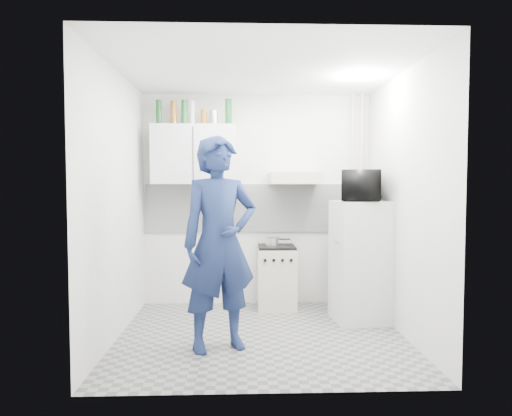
{
  "coord_description": "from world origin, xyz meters",
  "views": [
    {
      "loc": [
        -0.21,
        -4.43,
        1.5
      ],
      "look_at": [
        -0.04,
        0.3,
        1.25
      ],
      "focal_mm": 32.0,
      "sensor_mm": 36.0,
      "label": 1
    }
  ],
  "objects": [
    {
      "name": "floor",
      "position": [
        0.0,
        0.0,
        0.0
      ],
      "size": [
        2.8,
        2.8,
        0.0
      ],
      "primitive_type": "plane",
      "color": "gray",
      "rests_on": "ground"
    },
    {
      "name": "ceiling",
      "position": [
        0.0,
        0.0,
        2.6
      ],
      "size": [
        2.8,
        2.8,
        0.0
      ],
      "primitive_type": "plane",
      "color": "white",
      "rests_on": "wall_back"
    },
    {
      "name": "wall_back",
      "position": [
        0.0,
        1.25,
        1.3
      ],
      "size": [
        2.8,
        0.0,
        2.8
      ],
      "primitive_type": "plane",
      "rotation": [
        1.57,
        0.0,
        0.0
      ],
      "color": "silver",
      "rests_on": "floor"
    },
    {
      "name": "wall_left",
      "position": [
        -1.4,
        0.0,
        1.3
      ],
      "size": [
        0.0,
        2.6,
        2.6
      ],
      "primitive_type": "plane",
      "rotation": [
        1.57,
        0.0,
        1.57
      ],
      "color": "silver",
      "rests_on": "floor"
    },
    {
      "name": "wall_right",
      "position": [
        1.4,
        0.0,
        1.3
      ],
      "size": [
        0.0,
        2.6,
        2.6
      ],
      "primitive_type": "plane",
      "rotation": [
        1.57,
        0.0,
        -1.57
      ],
      "color": "silver",
      "rests_on": "floor"
    },
    {
      "name": "person",
      "position": [
        -0.39,
        -0.34,
        0.97
      ],
      "size": [
        0.82,
        0.69,
        1.93
      ],
      "primitive_type": "imported",
      "rotation": [
        0.0,
        0.0,
        0.37
      ],
      "color": "#17244C",
      "rests_on": "floor"
    },
    {
      "name": "stove",
      "position": [
        0.23,
        1.0,
        0.37
      ],
      "size": [
        0.46,
        0.46,
        0.73
      ],
      "primitive_type": "cube",
      "color": "beige",
      "rests_on": "floor"
    },
    {
      "name": "fridge",
      "position": [
        1.1,
        0.46,
        0.66
      ],
      "size": [
        0.6,
        0.6,
        1.32
      ],
      "primitive_type": "cube",
      "rotation": [
        0.0,
        0.0,
        0.1
      ],
      "color": "silver",
      "rests_on": "floor"
    },
    {
      "name": "stove_top",
      "position": [
        0.23,
        1.0,
        0.75
      ],
      "size": [
        0.44,
        0.44,
        0.03
      ],
      "primitive_type": "cube",
      "color": "black",
      "rests_on": "stove"
    },
    {
      "name": "saucepan",
      "position": [
        0.18,
        1.03,
        0.81
      ],
      "size": [
        0.17,
        0.17,
        0.09
      ],
      "primitive_type": "cylinder",
      "color": "silver",
      "rests_on": "stove_top"
    },
    {
      "name": "microwave",
      "position": [
        1.1,
        0.46,
        1.48
      ],
      "size": [
        0.68,
        0.53,
        0.33
      ],
      "primitive_type": "imported",
      "rotation": [
        0.0,
        0.0,
        1.36
      ],
      "color": "black",
      "rests_on": "fridge"
    },
    {
      "name": "bottle_a",
      "position": [
        -1.17,
        1.07,
        2.35
      ],
      "size": [
        0.07,
        0.07,
        0.3
      ],
      "primitive_type": "cylinder",
      "color": "#144C1E",
      "rests_on": "upper_cabinet"
    },
    {
      "name": "bottle_b",
      "position": [
        -1.0,
        1.07,
        2.34
      ],
      "size": [
        0.07,
        0.07,
        0.29
      ],
      "primitive_type": "cylinder",
      "color": "brown",
      "rests_on": "upper_cabinet"
    },
    {
      "name": "bottle_c",
      "position": [
        -0.87,
        1.07,
        2.35
      ],
      "size": [
        0.07,
        0.07,
        0.3
      ],
      "primitive_type": "cylinder",
      "color": "#144C1E",
      "rests_on": "upper_cabinet"
    },
    {
      "name": "bottle_d",
      "position": [
        -0.77,
        1.07,
        2.34
      ],
      "size": [
        0.06,
        0.06,
        0.28
      ],
      "primitive_type": "cylinder",
      "color": "#B2B7BC",
      "rests_on": "upper_cabinet"
    },
    {
      "name": "canister_a",
      "position": [
        -0.64,
        1.07,
        2.29
      ],
      "size": [
        0.08,
        0.08,
        0.19
      ],
      "primitive_type": "cylinder",
      "color": "brown",
      "rests_on": "upper_cabinet"
    },
    {
      "name": "canister_b",
      "position": [
        -0.52,
        1.07,
        2.29
      ],
      "size": [
        0.09,
        0.09,
        0.17
      ],
      "primitive_type": "cylinder",
      "color": "silver",
      "rests_on": "upper_cabinet"
    },
    {
      "name": "bottle_e",
      "position": [
        -0.34,
        1.07,
        2.36
      ],
      "size": [
        0.08,
        0.08,
        0.31
      ],
      "primitive_type": "cylinder",
      "color": "#144C1E",
      "rests_on": "upper_cabinet"
    },
    {
      "name": "upper_cabinet",
      "position": [
        -0.75,
        1.07,
        1.85
      ],
      "size": [
        1.0,
        0.35,
        0.7
      ],
      "primitive_type": "cube",
      "color": "silver",
      "rests_on": "wall_back"
    },
    {
      "name": "range_hood",
      "position": [
        0.45,
        1.0,
        1.57
      ],
      "size": [
        0.6,
        0.5,
        0.14
      ],
      "primitive_type": "cube",
      "color": "beige",
      "rests_on": "wall_back"
    },
    {
      "name": "backsplash",
      "position": [
        0.0,
        1.24,
        1.2
      ],
      "size": [
        2.74,
        0.03,
        0.6
      ],
      "primitive_type": "cube",
      "color": "white",
      "rests_on": "wall_back"
    },
    {
      "name": "pipe_a",
      "position": [
        1.3,
        1.17,
        1.3
      ],
      "size": [
        0.05,
        0.05,
        2.6
      ],
      "primitive_type": "cylinder",
      "color": "beige",
      "rests_on": "floor"
    },
    {
      "name": "pipe_b",
      "position": [
        1.18,
        1.17,
        1.3
      ],
      "size": [
        0.04,
        0.04,
        2.6
      ],
      "primitive_type": "cylinder",
      "color": "beige",
      "rests_on": "floor"
    },
    {
      "name": "ceiling_spot_fixture",
      "position": [
        1.0,
        0.2,
        2.57
      ],
      "size": [
        0.1,
        0.1,
        0.02
      ],
      "primitive_type": "cylinder",
      "color": "white",
      "rests_on": "ceiling"
    }
  ]
}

